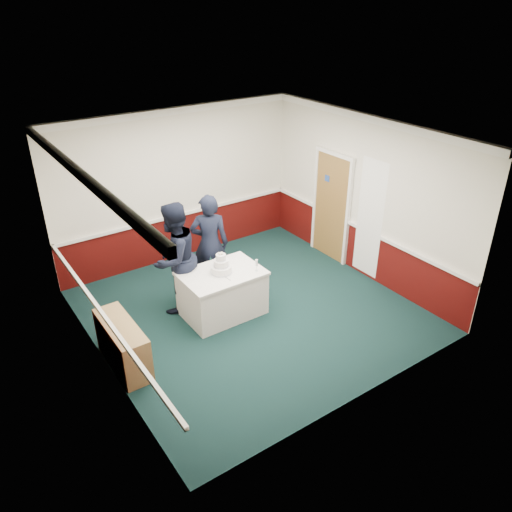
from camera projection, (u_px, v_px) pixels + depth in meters
ground at (251, 311)px, 8.51m from camera, size 5.00×5.00×0.00m
room_shell at (234, 191)px, 8.07m from camera, size 5.00×5.00×3.00m
sideboard at (123, 345)px, 7.14m from camera, size 0.41×1.20×0.70m
cake_table at (222, 293)px, 8.28m from camera, size 1.32×0.92×0.79m
wedding_cake at (221, 266)px, 8.04m from camera, size 0.35×0.35×0.36m
cake_knife at (226, 278)px, 7.93m from camera, size 0.05×0.22×0.00m
champagne_flute at (257, 263)px, 8.08m from camera, size 0.05×0.05×0.21m
person_man at (174, 258)px, 8.17m from camera, size 1.16×1.07×1.92m
person_woman at (210, 244)px, 8.71m from camera, size 0.80×0.71×1.84m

